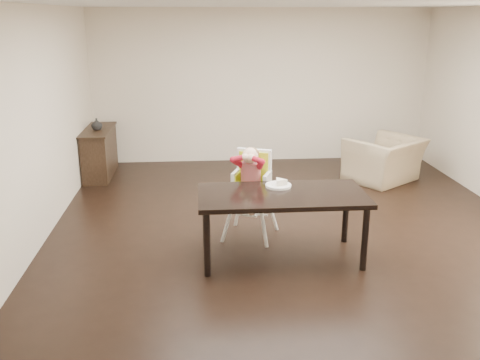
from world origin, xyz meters
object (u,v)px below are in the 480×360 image
object	(u,v)px
dining_table	(282,200)
high_chair	(251,174)
sideboard	(100,152)
armchair	(385,152)

from	to	relation	value
dining_table	high_chair	xyz separation A→B (m)	(-0.27, 0.65, 0.11)
sideboard	high_chair	bearing A→B (deg)	-50.41
high_chair	armchair	world-z (taller)	high_chair
dining_table	high_chair	bearing A→B (deg)	112.22
high_chair	armchair	size ratio (longest dim) A/B	1.03
high_chair	sideboard	world-z (taller)	high_chair
armchair	sideboard	xyz separation A→B (m)	(-4.60, 0.67, -0.07)
dining_table	sideboard	world-z (taller)	sideboard
dining_table	sideboard	xyz separation A→B (m)	(-2.51, 3.37, -0.27)
dining_table	armchair	world-z (taller)	armchair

